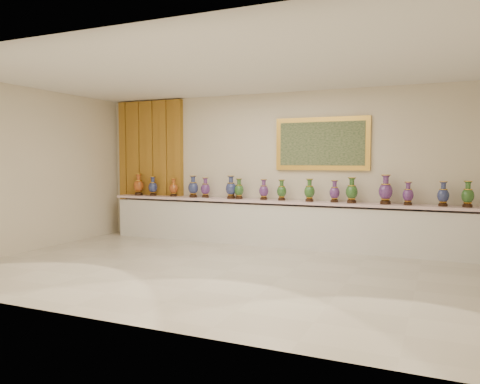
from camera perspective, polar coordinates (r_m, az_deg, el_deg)
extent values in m
plane|color=beige|center=(7.17, -1.57, -9.61)|extent=(8.00, 8.00, 0.00)
plane|color=beige|center=(9.29, 5.01, 2.81)|extent=(8.00, 0.00, 8.00)
plane|color=beige|center=(9.40, -24.25, 2.49)|extent=(0.00, 5.00, 5.00)
plane|color=white|center=(7.09, -1.61, 14.67)|extent=(8.00, 8.00, 0.00)
cube|color=#BD7228|center=(10.61, -10.82, 2.89)|extent=(1.64, 0.14, 2.95)
cube|color=gold|center=(9.03, 9.95, 5.81)|extent=(1.80, 0.06, 1.00)
cube|color=#1B3720|center=(8.99, 9.90, 5.82)|extent=(1.62, 0.02, 0.82)
cube|color=white|center=(9.16, 4.50, -4.08)|extent=(7.20, 0.42, 0.81)
cube|color=beige|center=(9.09, 4.48, -1.16)|extent=(7.28, 0.48, 0.05)
cylinder|color=#331D0E|center=(10.60, -12.24, -0.25)|extent=(0.17, 0.17, 0.05)
cone|color=gold|center=(10.60, -12.25, 0.03)|extent=(0.15, 0.15, 0.03)
ellipsoid|color=maroon|center=(10.59, -12.26, 0.74)|extent=(0.26, 0.26, 0.28)
cylinder|color=gold|center=(10.58, -12.27, 1.38)|extent=(0.15, 0.15, 0.01)
cylinder|color=maroon|center=(10.58, -12.27, 1.70)|extent=(0.09, 0.09, 0.10)
cone|color=maroon|center=(10.58, -12.28, 2.07)|extent=(0.15, 0.15, 0.04)
cylinder|color=gold|center=(10.58, -12.28, 2.17)|extent=(0.16, 0.16, 0.01)
cylinder|color=#331D0E|center=(10.40, -10.56, -0.32)|extent=(0.15, 0.15, 0.04)
cone|color=gold|center=(10.39, -10.56, -0.07)|extent=(0.13, 0.13, 0.03)
ellipsoid|color=#111443|center=(10.39, -10.57, 0.57)|extent=(0.20, 0.20, 0.24)
cylinder|color=gold|center=(10.38, -10.57, 1.13)|extent=(0.13, 0.13, 0.01)
cylinder|color=#111443|center=(10.38, -10.58, 1.43)|extent=(0.08, 0.08, 0.09)
cone|color=#111443|center=(10.38, -10.58, 1.76)|extent=(0.13, 0.13, 0.03)
cylinder|color=gold|center=(10.37, -10.58, 1.85)|extent=(0.14, 0.14, 0.01)
cylinder|color=#331D0E|center=(10.11, -8.10, -0.42)|extent=(0.14, 0.14, 0.04)
cone|color=gold|center=(10.11, -8.10, -0.17)|extent=(0.12, 0.12, 0.03)
ellipsoid|color=maroon|center=(10.10, -8.11, 0.44)|extent=(0.21, 0.21, 0.23)
cylinder|color=gold|center=(10.10, -8.11, 0.99)|extent=(0.13, 0.13, 0.01)
cylinder|color=maroon|center=(10.09, -8.12, 1.27)|extent=(0.07, 0.07, 0.08)
cone|color=maroon|center=(10.09, -8.12, 1.59)|extent=(0.13, 0.13, 0.03)
cylinder|color=gold|center=(10.09, -8.12, 1.68)|extent=(0.13, 0.13, 0.01)
cylinder|color=#331D0E|center=(9.81, -5.72, -0.51)|extent=(0.16, 0.16, 0.04)
cone|color=gold|center=(9.81, -5.73, -0.23)|extent=(0.14, 0.14, 0.03)
ellipsoid|color=#111443|center=(9.80, -5.73, 0.50)|extent=(0.24, 0.24, 0.26)
cylinder|color=gold|center=(9.79, -5.74, 1.15)|extent=(0.14, 0.14, 0.01)
cylinder|color=#111443|center=(9.79, -5.74, 1.49)|extent=(0.08, 0.08, 0.09)
cone|color=#111443|center=(9.79, -5.74, 1.86)|extent=(0.14, 0.14, 0.03)
cylinder|color=gold|center=(9.79, -5.74, 1.97)|extent=(0.15, 0.15, 0.01)
cylinder|color=#331D0E|center=(9.71, -4.23, -0.56)|extent=(0.15, 0.15, 0.04)
cone|color=gold|center=(9.70, -4.23, -0.30)|extent=(0.13, 0.13, 0.03)
ellipsoid|color=#271148|center=(9.70, -4.24, 0.38)|extent=(0.25, 0.25, 0.24)
cylinder|color=gold|center=(9.69, -4.24, 0.98)|extent=(0.13, 0.13, 0.01)
cylinder|color=#271148|center=(9.69, -4.24, 1.30)|extent=(0.08, 0.08, 0.09)
cone|color=#271148|center=(9.69, -4.24, 1.65)|extent=(0.13, 0.13, 0.03)
cylinder|color=gold|center=(9.69, -4.24, 1.74)|extent=(0.14, 0.14, 0.01)
cylinder|color=#331D0E|center=(9.42, -1.10, -0.67)|extent=(0.16, 0.16, 0.05)
cone|color=gold|center=(9.42, -1.10, -0.37)|extent=(0.14, 0.14, 0.03)
ellipsoid|color=#111443|center=(9.41, -1.11, 0.41)|extent=(0.27, 0.27, 0.27)
cylinder|color=gold|center=(9.40, -1.11, 1.11)|extent=(0.15, 0.15, 0.01)
cylinder|color=#111443|center=(9.40, -1.11, 1.47)|extent=(0.09, 0.09, 0.10)
cone|color=#111443|center=(9.40, -1.11, 1.87)|extent=(0.15, 0.15, 0.04)
cylinder|color=gold|center=(9.39, -1.11, 1.98)|extent=(0.15, 0.15, 0.01)
cylinder|color=#331D0E|center=(9.37, -0.12, -0.72)|extent=(0.14, 0.14, 0.04)
cone|color=gold|center=(9.36, -0.12, -0.45)|extent=(0.13, 0.13, 0.03)
ellipsoid|color=black|center=(9.35, -0.12, 0.25)|extent=(0.23, 0.23, 0.24)
cylinder|color=gold|center=(9.35, -0.12, 0.86)|extent=(0.13, 0.13, 0.01)
cylinder|color=black|center=(9.35, -0.12, 1.18)|extent=(0.08, 0.08, 0.09)
cone|color=black|center=(9.34, -0.12, 1.54)|extent=(0.13, 0.13, 0.03)
cylinder|color=gold|center=(9.34, -0.12, 1.63)|extent=(0.13, 0.13, 0.01)
cylinder|color=#331D0E|center=(9.18, 2.91, -0.82)|extent=(0.14, 0.14, 0.04)
cone|color=gold|center=(9.17, 2.91, -0.55)|extent=(0.12, 0.12, 0.03)
ellipsoid|color=#271148|center=(9.17, 2.92, 0.15)|extent=(0.22, 0.22, 0.23)
cylinder|color=gold|center=(9.16, 2.92, 0.76)|extent=(0.13, 0.13, 0.01)
cylinder|color=#271148|center=(9.16, 2.92, 1.08)|extent=(0.07, 0.07, 0.08)
cone|color=#271148|center=(9.16, 2.92, 1.44)|extent=(0.13, 0.13, 0.03)
cylinder|color=gold|center=(9.15, 2.92, 1.54)|extent=(0.13, 0.13, 0.01)
cylinder|color=#331D0E|center=(9.05, 5.10, -0.90)|extent=(0.14, 0.14, 0.04)
cone|color=gold|center=(9.05, 5.10, -0.62)|extent=(0.12, 0.12, 0.03)
ellipsoid|color=black|center=(9.04, 5.10, 0.08)|extent=(0.19, 0.19, 0.23)
cylinder|color=gold|center=(9.04, 5.11, 0.70)|extent=(0.13, 0.13, 0.01)
cylinder|color=black|center=(9.03, 5.11, 1.02)|extent=(0.07, 0.07, 0.08)
cone|color=black|center=(9.03, 5.11, 1.38)|extent=(0.13, 0.13, 0.03)
cylinder|color=gold|center=(9.03, 5.11, 1.48)|extent=(0.13, 0.13, 0.01)
cylinder|color=#331D0E|center=(8.87, 8.46, -1.01)|extent=(0.15, 0.15, 0.04)
cone|color=gold|center=(8.86, 8.46, -0.71)|extent=(0.13, 0.13, 0.03)
ellipsoid|color=black|center=(8.85, 8.47, 0.05)|extent=(0.24, 0.24, 0.25)
cylinder|color=gold|center=(8.85, 8.48, 0.73)|extent=(0.14, 0.14, 0.01)
cylinder|color=black|center=(8.85, 8.48, 1.08)|extent=(0.08, 0.08, 0.09)
cone|color=black|center=(8.84, 8.48, 1.48)|extent=(0.14, 0.14, 0.03)
cylinder|color=gold|center=(8.84, 8.48, 1.58)|extent=(0.14, 0.14, 0.01)
cylinder|color=#331D0E|center=(8.81, 11.44, -1.09)|extent=(0.14, 0.14, 0.04)
cone|color=gold|center=(8.80, 11.44, -0.80)|extent=(0.13, 0.13, 0.03)
ellipsoid|color=#271148|center=(8.79, 11.45, -0.08)|extent=(0.23, 0.23, 0.23)
cylinder|color=gold|center=(8.79, 11.46, 0.57)|extent=(0.13, 0.13, 0.01)
cylinder|color=#271148|center=(8.78, 11.46, 0.90)|extent=(0.08, 0.08, 0.08)
cone|color=#271148|center=(8.78, 11.47, 1.28)|extent=(0.13, 0.13, 0.03)
cylinder|color=gold|center=(8.78, 11.47, 1.39)|extent=(0.13, 0.13, 0.01)
cylinder|color=#331D0E|center=(8.70, 13.45, -1.16)|extent=(0.16, 0.16, 0.05)
cone|color=gold|center=(8.70, 13.45, -0.83)|extent=(0.14, 0.14, 0.03)
ellipsoid|color=black|center=(8.69, 13.46, 0.02)|extent=(0.28, 0.28, 0.27)
cylinder|color=gold|center=(8.68, 13.48, 0.77)|extent=(0.15, 0.15, 0.01)
cylinder|color=black|center=(8.68, 13.48, 1.16)|extent=(0.09, 0.09, 0.10)
cone|color=black|center=(8.68, 13.49, 1.60)|extent=(0.15, 0.15, 0.04)
cylinder|color=gold|center=(8.68, 13.49, 1.72)|extent=(0.15, 0.15, 0.01)
cylinder|color=#331D0E|center=(8.64, 17.30, -1.25)|extent=(0.18, 0.18, 0.05)
cone|color=gold|center=(8.64, 17.31, -0.87)|extent=(0.16, 0.16, 0.03)
ellipsoid|color=#271148|center=(8.63, 17.33, 0.08)|extent=(0.31, 0.31, 0.30)
cylinder|color=gold|center=(8.62, 17.34, 0.93)|extent=(0.17, 0.17, 0.01)
cylinder|color=#271148|center=(8.62, 17.35, 1.36)|extent=(0.10, 0.10, 0.11)
cone|color=#271148|center=(8.61, 17.36, 1.86)|extent=(0.17, 0.17, 0.04)
cylinder|color=gold|center=(8.61, 17.37, 1.99)|extent=(0.17, 0.17, 0.01)
cylinder|color=#331D0E|center=(8.59, 19.78, -1.37)|extent=(0.14, 0.14, 0.04)
cone|color=gold|center=(8.59, 19.79, -1.08)|extent=(0.12, 0.12, 0.03)
ellipsoid|color=#271148|center=(8.58, 19.81, -0.33)|extent=(0.20, 0.20, 0.23)
cylinder|color=gold|center=(8.57, 19.82, 0.32)|extent=(0.13, 0.13, 0.01)
cylinder|color=#271148|center=(8.57, 19.83, 0.67)|extent=(0.07, 0.07, 0.08)
cone|color=#271148|center=(8.57, 19.84, 1.05)|extent=(0.13, 0.13, 0.03)
cylinder|color=gold|center=(8.57, 19.84, 1.16)|extent=(0.13, 0.13, 0.01)
cylinder|color=#331D0E|center=(8.58, 23.50, -1.46)|extent=(0.15, 0.15, 0.04)
cone|color=gold|center=(8.58, 23.51, -1.16)|extent=(0.13, 0.13, 0.03)
ellipsoid|color=#111443|center=(8.57, 23.53, -0.39)|extent=(0.23, 0.23, 0.24)
cylinder|color=gold|center=(8.56, 23.55, 0.30)|extent=(0.13, 0.13, 0.01)
cylinder|color=#111443|center=(8.56, 23.56, 0.66)|extent=(0.08, 0.08, 0.09)
cone|color=#111443|center=(8.56, 23.57, 1.06)|extent=(0.13, 0.13, 0.03)
cylinder|color=gold|center=(8.56, 23.57, 1.17)|extent=(0.14, 0.14, 0.01)
cylinder|color=#331D0E|center=(8.59, 25.98, -1.53)|extent=(0.15, 0.15, 0.04)
cone|color=gold|center=(8.58, 25.99, -1.21)|extent=(0.13, 0.13, 0.03)
ellipsoid|color=black|center=(8.57, 26.01, -0.41)|extent=(0.21, 0.21, 0.25)
cylinder|color=gold|center=(8.57, 26.03, 0.30)|extent=(0.14, 0.14, 0.01)
cylinder|color=black|center=(8.56, 26.04, 0.67)|extent=(0.08, 0.08, 0.09)
cone|color=black|center=(8.56, 26.06, 1.09)|extent=(0.14, 0.14, 0.03)
cylinder|color=gold|center=(8.56, 26.06, 1.20)|extent=(0.14, 0.14, 0.01)
cube|color=white|center=(9.60, -4.52, -0.73)|extent=(0.10, 0.06, 0.00)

